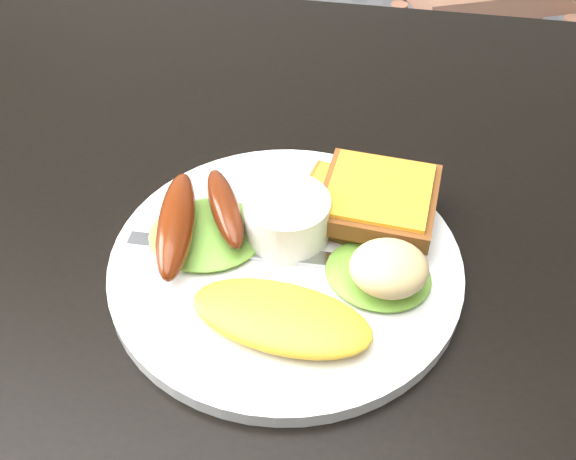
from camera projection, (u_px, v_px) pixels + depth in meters
The scene contains 12 objects.
dining_table at pixel (160, 238), 0.55m from camera, with size 1.20×0.80×0.04m, color black.
plate at pixel (286, 264), 0.50m from camera, with size 0.26×0.26×0.01m, color white.
lettuce_left at pixel (207, 234), 0.51m from camera, with size 0.09×0.08×0.01m, color #679A36.
lettuce_right at pixel (378, 274), 0.48m from camera, with size 0.08×0.07×0.01m, color #629B2C.
omelette at pixel (281, 317), 0.44m from camera, with size 0.12×0.06×0.02m, color yellow.
sausage_a at pixel (176, 224), 0.49m from camera, with size 0.03×0.11×0.03m, color #6D1C01.
sausage_b at pixel (225, 207), 0.50m from camera, with size 0.02×0.09×0.02m, color #611E0F.
ramekin at pixel (287, 219), 0.50m from camera, with size 0.06×0.06×0.04m, color white.
toast_a at pixel (345, 204), 0.53m from camera, with size 0.07×0.07×0.01m, color brown.
toast_b at pixel (379, 198), 0.51m from camera, with size 0.09×0.09×0.01m, color brown.
potato_salad at pixel (389, 268), 0.46m from camera, with size 0.05×0.05×0.03m, color beige.
fork at pixel (237, 251), 0.50m from camera, with size 0.16×0.01×0.00m, color #ADAFB7.
Camera 1 is at (0.17, -0.37, 1.13)m, focal length 42.00 mm.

